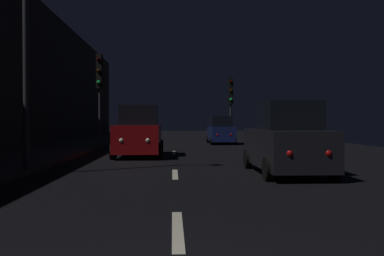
{
  "coord_description": "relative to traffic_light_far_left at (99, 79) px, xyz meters",
  "views": [
    {
      "loc": [
        -0.07,
        -2.82,
        1.55
      ],
      "look_at": [
        0.96,
        18.84,
        1.2
      ],
      "focal_mm": 38.33,
      "sensor_mm": 36.0,
      "label": 1
    }
  ],
  "objects": [
    {
      "name": "car_parked_right_far",
      "position": [
        7.38,
        5.55,
        -2.98
      ],
      "size": [
        1.76,
        3.81,
        1.92
      ],
      "rotation": [
        0.0,
        0.0,
        1.57
      ],
      "color": "#141E51",
      "rests_on": "ground"
    },
    {
      "name": "car_approaching_headlights",
      "position": [
        2.52,
        -4.4,
        -2.83
      ],
      "size": [
        2.07,
        4.49,
        2.26
      ],
      "rotation": [
        0.0,
        0.0,
        -1.57
      ],
      "color": "maroon",
      "rests_on": "ground"
    },
    {
      "name": "traffic_light_far_left",
      "position": [
        0.0,
        0.0,
        0.0
      ],
      "size": [
        0.34,
        0.47,
        5.27
      ],
      "rotation": [
        0.0,
        0.0,
        -1.67
      ],
      "color": "#38383A",
      "rests_on": "ground"
    },
    {
      "name": "ground",
      "position": [
        4.09,
        4.56,
        -3.87
      ],
      "size": [
        25.18,
        84.0,
        0.02
      ],
      "primitive_type": "cube",
      "color": "black"
    },
    {
      "name": "car_parked_right_near",
      "position": [
        7.38,
        -10.83,
        -2.89
      ],
      "size": [
        1.95,
        4.23,
        2.13
      ],
      "rotation": [
        0.0,
        0.0,
        1.57
      ],
      "color": "black",
      "rests_on": "ground"
    },
    {
      "name": "lane_centerline",
      "position": [
        4.09,
        -10.1,
        -3.86
      ],
      "size": [
        0.16,
        16.61,
        0.01
      ],
      "color": "beige",
      "rests_on": "ground"
    },
    {
      "name": "sidewalk_left",
      "position": [
        -2.3,
        4.56,
        -3.79
      ],
      "size": [
        4.4,
        84.0,
        0.15
      ],
      "primitive_type": "cube",
      "color": "#33302D",
      "rests_on": "ground"
    },
    {
      "name": "traffic_light_far_right",
      "position": [
        8.18,
        6.43,
        -0.46
      ],
      "size": [
        0.31,
        0.46,
        4.71
      ],
      "rotation": [
        0.0,
        0.0,
        -1.57
      ],
      "color": "#38383A",
      "rests_on": "ground"
    },
    {
      "name": "building_facade_left",
      "position": [
        -4.9,
        1.06,
        0.82
      ],
      "size": [
        0.8,
        63.0,
        9.37
      ],
      "primitive_type": "cube",
      "color": "#2D2B28",
      "rests_on": "ground"
    }
  ]
}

